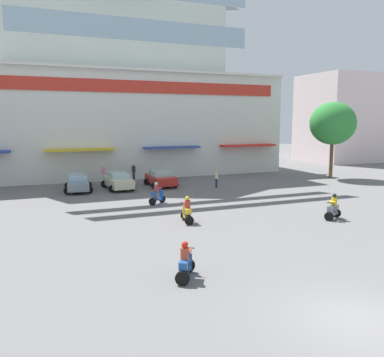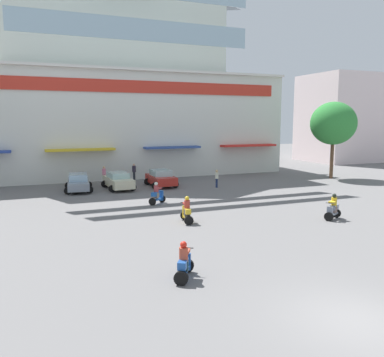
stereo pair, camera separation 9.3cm
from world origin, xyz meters
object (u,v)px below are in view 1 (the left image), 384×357
object	(u,v)px
parked_car_1	(118,181)
scooter_rider_2	(333,209)
parked_car_2	(161,178)
scooter_rider_1	(157,195)
scooter_rider_3	(187,211)
scooter_rider_4	(185,263)
pedestrian_0	(104,174)
parked_car_0	(78,183)
pedestrian_2	(134,171)
plaza_tree_1	(333,123)
pedestrian_1	(216,177)

from	to	relation	value
parked_car_1	scooter_rider_2	size ratio (longest dim) A/B	2.93
parked_car_1	parked_car_2	bearing A→B (deg)	0.66
parked_car_2	scooter_rider_1	distance (m)	7.55
scooter_rider_3	scooter_rider_4	distance (m)	8.17
parked_car_2	scooter_rider_2	size ratio (longest dim) A/B	2.59
pedestrian_0	scooter_rider_1	bearing A→B (deg)	-79.21
parked_car_0	scooter_rider_2	bearing A→B (deg)	-49.93
parked_car_0	scooter_rider_2	world-z (taller)	scooter_rider_2
parked_car_1	pedestrian_2	world-z (taller)	pedestrian_2
plaza_tree_1	scooter_rider_3	size ratio (longest dim) A/B	4.94
scooter_rider_4	pedestrian_2	distance (m)	24.29
scooter_rider_4	pedestrian_0	bearing A→B (deg)	87.56
scooter_rider_1	scooter_rider_2	world-z (taller)	scooter_rider_1
pedestrian_2	parked_car_0	bearing A→B (deg)	-147.10
scooter_rider_1	pedestrian_2	bearing A→B (deg)	84.82
parked_car_0	pedestrian_0	size ratio (longest dim) A/B	2.55
scooter_rider_3	scooter_rider_2	bearing A→B (deg)	-16.73
parked_car_1	pedestrian_2	distance (m)	4.37
plaza_tree_1	parked_car_2	world-z (taller)	plaza_tree_1
parked_car_1	scooter_rider_2	bearing A→B (deg)	-57.56
scooter_rider_3	plaza_tree_1	bearing A→B (deg)	29.20
parked_car_0	pedestrian_1	bearing A→B (deg)	-12.61
parked_car_1	scooter_rider_4	xyz separation A→B (m)	(-1.65, -20.23, -0.15)
parked_car_1	pedestrian_1	world-z (taller)	pedestrian_1
plaza_tree_1	pedestrian_0	world-z (taller)	plaza_tree_1
parked_car_2	pedestrian_0	bearing A→B (deg)	145.16
parked_car_0	pedestrian_0	xyz separation A→B (m)	(2.59, 2.98, 0.22)
plaza_tree_1	scooter_rider_3	world-z (taller)	plaza_tree_1
scooter_rider_1	scooter_rider_2	size ratio (longest dim) A/B	1.02
scooter_rider_4	parked_car_2	bearing A→B (deg)	74.96
plaza_tree_1	parked_car_2	distance (m)	18.07
plaza_tree_1	pedestrian_0	xyz separation A→B (m)	(-21.82, 4.72, -4.53)
parked_car_0	parked_car_1	size ratio (longest dim) A/B	0.95
scooter_rider_2	scooter_rider_3	distance (m)	8.60
pedestrian_1	pedestrian_2	xyz separation A→B (m)	(-5.81, 6.10, 0.08)
parked_car_0	parked_car_2	xyz separation A→B (m)	(7.04, -0.12, 0.01)
plaza_tree_1	scooter_rider_1	world-z (taller)	plaza_tree_1
scooter_rider_2	pedestrian_1	distance (m)	12.84
pedestrian_0	pedestrian_2	size ratio (longest dim) A/B	0.96
scooter_rider_1	parked_car_2	bearing A→B (deg)	70.60
pedestrian_0	pedestrian_1	size ratio (longest dim) A/B	1.06
plaza_tree_1	parked_car_0	world-z (taller)	plaza_tree_1
scooter_rider_4	pedestrian_1	xyz separation A→B (m)	(9.73, 17.86, 0.32)
parked_car_2	scooter_rider_1	world-z (taller)	scooter_rider_1
scooter_rider_2	parked_car_0	bearing A→B (deg)	130.07
scooter_rider_4	pedestrian_2	world-z (taller)	pedestrian_2
parked_car_2	scooter_rider_3	xyz separation A→B (m)	(-2.43, -12.68, -0.10)
scooter_rider_2	pedestrian_1	bearing A→B (deg)	96.81
pedestrian_0	scooter_rider_4	bearing A→B (deg)	-92.44
scooter_rider_3	scooter_rider_1	bearing A→B (deg)	90.80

